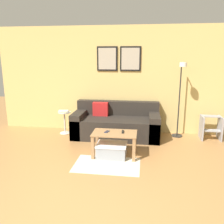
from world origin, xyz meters
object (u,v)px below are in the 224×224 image
at_px(storage_bin, 112,150).
at_px(cell_phone, 107,132).
at_px(step_stool, 211,127).
at_px(coffee_table, 115,138).
at_px(side_table, 65,121).
at_px(book_stack, 64,111).
at_px(remote_control, 123,132).
at_px(couch, 116,124).
at_px(floor_lamp, 180,94).

distance_m(storage_bin, cell_phone, 0.36).
distance_m(storage_bin, step_stool, 2.44).
height_order(coffee_table, side_table, side_table).
xyz_separation_m(book_stack, remote_control, (1.54, -1.10, -0.09)).
relative_size(couch, floor_lamp, 1.15).
relative_size(floor_lamp, book_stack, 6.98).
bearing_deg(coffee_table, cell_phone, 169.02).
relative_size(book_stack, cell_phone, 1.76).
height_order(side_table, step_stool, side_table).
distance_m(floor_lamp, book_stack, 2.75).
height_order(floor_lamp, book_stack, floor_lamp).
bearing_deg(floor_lamp, book_stack, -178.58).
xyz_separation_m(couch, cell_phone, (-0.04, -1.08, 0.17)).
bearing_deg(couch, storage_bin, -87.09).
height_order(book_stack, step_stool, book_stack).
height_order(book_stack, cell_phone, book_stack).
height_order(couch, step_stool, couch).
relative_size(coffee_table, side_table, 1.53).
height_order(side_table, book_stack, book_stack).
xyz_separation_m(couch, side_table, (-1.26, 0.04, 0.03)).
bearing_deg(remote_control, coffee_table, -166.43).
relative_size(remote_control, cell_phone, 1.07).
height_order(side_table, cell_phone, side_table).
height_order(floor_lamp, remote_control, floor_lamp).
distance_m(book_stack, remote_control, 1.89).
distance_m(couch, storage_bin, 1.17).
distance_m(coffee_table, storage_bin, 0.24).
distance_m(floor_lamp, cell_phone, 1.97).
relative_size(coffee_table, storage_bin, 1.48).
distance_m(coffee_table, step_stool, 2.38).
relative_size(storage_bin, side_table, 1.04).
relative_size(cell_phone, step_stool, 0.26).
bearing_deg(book_stack, step_stool, 1.06).
bearing_deg(side_table, storage_bin, -42.27).
bearing_deg(storage_bin, floor_lamp, 42.66).
bearing_deg(book_stack, cell_phone, -42.20).
relative_size(couch, cell_phone, 14.15).
xyz_separation_m(storage_bin, book_stack, (-1.34, 1.20, 0.43)).
height_order(floor_lamp, side_table, floor_lamp).
height_order(cell_phone, step_stool, step_stool).
distance_m(couch, book_stack, 1.31).
relative_size(book_stack, remote_control, 1.64).
relative_size(couch, storage_bin, 3.54).
height_order(coffee_table, cell_phone, cell_phone).
bearing_deg(side_table, book_stack, -154.18).
height_order(coffee_table, storage_bin, coffee_table).
height_order(couch, side_table, couch).
distance_m(couch, step_stool, 2.15).
distance_m(storage_bin, side_table, 1.80).
height_order(coffee_table, floor_lamp, floor_lamp).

